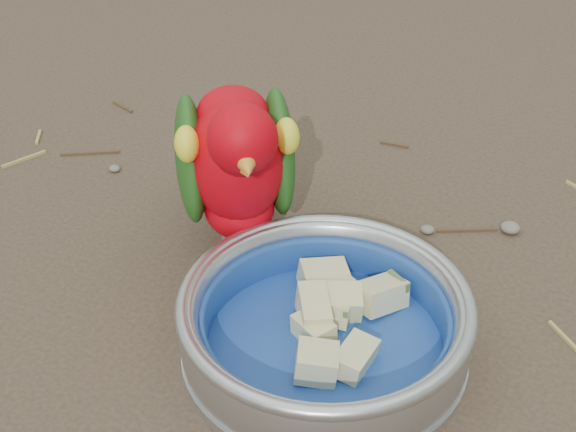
% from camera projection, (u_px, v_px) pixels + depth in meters
% --- Properties ---
extents(ground, '(60.00, 60.00, 0.00)m').
position_uv_depth(ground, '(197.00, 379.00, 0.69)').
color(ground, '#47372B').
extents(food_bowl, '(0.23, 0.23, 0.02)m').
position_uv_depth(food_bowl, '(324.00, 350.00, 0.71)').
color(food_bowl, '#B2B2BA').
rests_on(food_bowl, ground).
extents(bowl_wall, '(0.23, 0.23, 0.04)m').
position_uv_depth(bowl_wall, '(325.00, 322.00, 0.69)').
color(bowl_wall, '#B2B2BA').
rests_on(bowl_wall, food_bowl).
extents(fruit_wedges, '(0.14, 0.14, 0.03)m').
position_uv_depth(fruit_wedges, '(325.00, 328.00, 0.70)').
color(fruit_wedges, beige).
rests_on(fruit_wedges, food_bowl).
extents(lory_parrot, '(0.21, 0.24, 0.18)m').
position_uv_depth(lory_parrot, '(237.00, 175.00, 0.77)').
color(lory_parrot, '#BA020D').
rests_on(lory_parrot, ground).
extents(ground_debris, '(0.90, 0.80, 0.01)m').
position_uv_depth(ground_debris, '(222.00, 320.00, 0.75)').
color(ground_debris, '#A6904E').
rests_on(ground_debris, ground).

